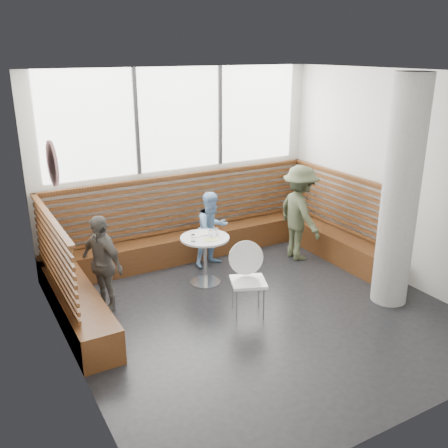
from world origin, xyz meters
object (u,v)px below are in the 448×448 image
child_back (212,229)px  child_left (102,264)px  concrete_column (400,194)px  adult_man (300,213)px  cafe_chair (245,273)px  cafe_table (205,250)px

child_back → child_left: bearing=-173.8°
concrete_column → adult_man: 2.06m
child_back → cafe_chair: bearing=-113.1°
adult_man → child_back: size_ratio=1.29×
child_left → cafe_chair: bearing=37.0°
adult_man → cafe_chair: bearing=128.4°
cafe_chair → child_left: (-1.66, 1.04, 0.10)m
cafe_table → cafe_chair: bearing=-86.8°
cafe_chair → child_left: child_left is taller
cafe_chair → adult_man: (1.81, 1.17, 0.23)m
cafe_table → cafe_chair: size_ratio=0.77×
concrete_column → child_left: bearing=154.4°
cafe_table → child_back: size_ratio=0.60×
cafe_chair → child_left: bearing=169.5°
concrete_column → adult_man: bearing=96.0°
child_left → cafe_table: bearing=70.2°
cafe_chair → adult_man: bearing=54.4°
cafe_table → adult_man: size_ratio=0.47×
cafe_table → cafe_chair: cafe_chair is taller
cafe_chair → child_left: 1.97m
concrete_column → cafe_table: bearing=139.1°
concrete_column → cafe_table: size_ratio=4.16×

